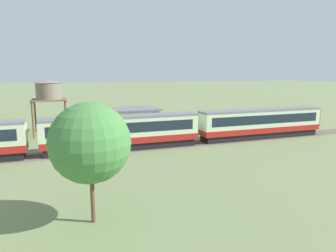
% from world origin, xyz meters
% --- Properties ---
extents(ground_plane, '(600.00, 600.00, 0.00)m').
position_xyz_m(ground_plane, '(0.00, 0.00, 0.00)').
color(ground_plane, '#707F51').
extents(passenger_train, '(60.04, 2.93, 4.22)m').
position_xyz_m(passenger_train, '(6.41, 1.04, 2.34)').
color(passenger_train, '#AD1E19').
rests_on(passenger_train, ground_plane).
extents(railway_track, '(121.89, 3.60, 0.04)m').
position_xyz_m(railway_track, '(13.30, 1.04, 0.01)').
color(railway_track, '#665B51').
rests_on(railway_track, ground_plane).
extents(station_building, '(9.73, 7.41, 4.02)m').
position_xyz_m(station_building, '(8.48, 10.14, 2.04)').
color(station_building, beige).
rests_on(station_building, ground_plane).
extents(water_tower, '(5.07, 5.07, 8.41)m').
position_xyz_m(water_tower, '(-2.51, 14.31, 6.65)').
color(water_tower, brown).
rests_on(water_tower, ground_plane).
extents(yard_tree_0, '(4.97, 4.97, 7.63)m').
position_xyz_m(yard_tree_0, '(0.73, -16.65, 5.14)').
color(yard_tree_0, brown).
rests_on(yard_tree_0, ground_plane).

